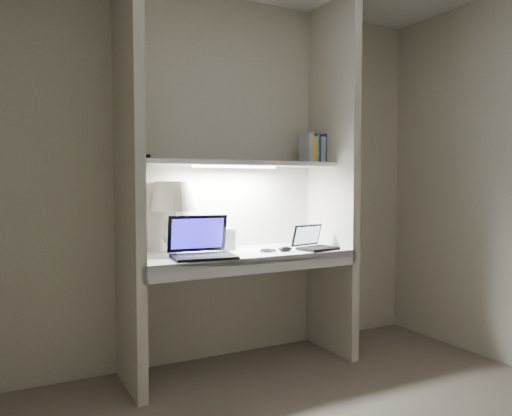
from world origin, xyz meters
TOP-DOWN VIEW (x-y plane):
  - back_wall at (0.00, 1.50)m, footprint 3.20×0.01m
  - alcove_panel_left at (-0.73, 1.23)m, footprint 0.06×0.55m
  - alcove_panel_right at (0.73, 1.23)m, footprint 0.06×0.55m
  - desk at (0.00, 1.23)m, footprint 1.40×0.55m
  - desk_apron at (0.00, 0.96)m, footprint 1.46×0.03m
  - shelf at (0.00, 1.32)m, footprint 1.40×0.36m
  - strip_light at (0.00, 1.32)m, footprint 0.60×0.04m
  - table_lamp at (-0.39, 1.40)m, footprint 0.31×0.31m
  - laptop_main at (-0.31, 1.14)m, footprint 0.41×0.37m
  - laptop_netbook at (0.49, 1.10)m, footprint 0.29×0.27m
  - speaker at (-0.06, 1.34)m, footprint 0.11×0.09m
  - mouse at (0.26, 1.10)m, footprint 0.11×0.08m
  - cable_coil at (0.17, 1.16)m, footprint 0.13×0.13m
  - sticky_note at (-0.64, 1.13)m, footprint 0.07×0.07m
  - book_row at (0.65, 1.33)m, footprint 0.20×0.14m
  - shelf_box at (-0.64, 1.42)m, footprint 0.08×0.07m
  - shelf_gadget at (-0.62, 1.40)m, footprint 0.11×0.09m

SIDE VIEW (x-z plane):
  - desk_apron at x=0.00m, z-range 0.67..0.77m
  - desk at x=0.00m, z-range 0.73..0.77m
  - sticky_note at x=-0.64m, z-range 0.77..0.77m
  - cable_coil at x=0.17m, z-range 0.77..0.78m
  - mouse at x=0.26m, z-range 0.77..0.80m
  - laptop_netbook at x=0.49m, z-range 0.73..0.89m
  - laptop_main at x=-0.31m, z-range 0.70..0.95m
  - speaker at x=-0.06m, z-range 0.77..0.92m
  - table_lamp at x=-0.39m, z-range 0.85..1.31m
  - back_wall at x=0.00m, z-range 0.00..2.50m
  - alcove_panel_left at x=-0.73m, z-range 0.00..2.50m
  - alcove_panel_right at x=0.73m, z-range 0.00..2.50m
  - strip_light at x=0.00m, z-range 1.32..1.34m
  - shelf at x=0.00m, z-range 1.34..1.36m
  - shelf_gadget at x=-0.62m, z-range 1.37..1.41m
  - shelf_box at x=-0.64m, z-range 1.36..1.48m
  - book_row at x=0.65m, z-range 1.36..1.57m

